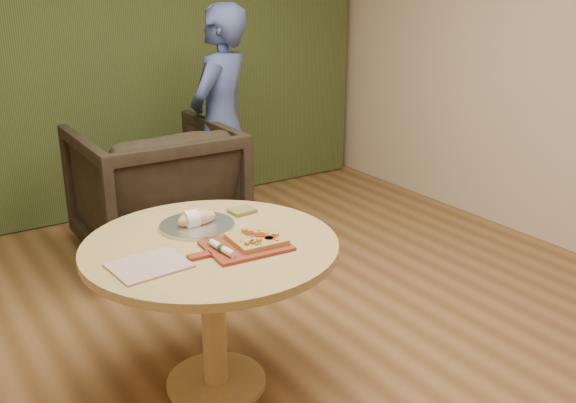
# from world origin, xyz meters

# --- Properties ---
(room_shell) EXTENTS (5.04, 6.04, 2.84)m
(room_shell) POSITION_xyz_m (0.00, 0.00, 1.40)
(room_shell) COLOR brown
(room_shell) RESTS_ON ground
(curtain) EXTENTS (4.80, 0.14, 2.78)m
(curtain) POSITION_xyz_m (0.00, 2.90, 1.40)
(curtain) COLOR #2E3C1B
(curtain) RESTS_ON ground
(pedestal_table) EXTENTS (1.15, 1.15, 0.75)m
(pedestal_table) POSITION_xyz_m (-0.38, 0.25, 0.61)
(pedestal_table) COLOR tan
(pedestal_table) RESTS_ON ground
(pizza_paddle) EXTENTS (0.45, 0.30, 0.01)m
(pizza_paddle) POSITION_xyz_m (-0.29, 0.11, 0.76)
(pizza_paddle) COLOR maroon
(pizza_paddle) RESTS_ON pedestal_table
(flatbread_pizza) EXTENTS (0.23, 0.23, 0.04)m
(flatbread_pizza) POSITION_xyz_m (-0.22, 0.11, 0.78)
(flatbread_pizza) COLOR tan
(flatbread_pizza) RESTS_ON pizza_paddle
(cutlery_roll) EXTENTS (0.04, 0.20, 0.03)m
(cutlery_roll) POSITION_xyz_m (-0.40, 0.10, 0.78)
(cutlery_roll) COLOR white
(cutlery_roll) RESTS_ON pizza_paddle
(newspaper) EXTENTS (0.32, 0.27, 0.01)m
(newspaper) POSITION_xyz_m (-0.71, 0.16, 0.76)
(newspaper) COLOR silver
(newspaper) RESTS_ON pedestal_table
(serving_tray) EXTENTS (0.36, 0.36, 0.02)m
(serving_tray) POSITION_xyz_m (-0.35, 0.45, 0.76)
(serving_tray) COLOR silver
(serving_tray) RESTS_ON pedestal_table
(bread_roll) EXTENTS (0.19, 0.09, 0.09)m
(bread_roll) POSITION_xyz_m (-0.36, 0.45, 0.79)
(bread_roll) COLOR #DDB587
(bread_roll) RESTS_ON serving_tray
(green_packet) EXTENTS (0.13, 0.11, 0.02)m
(green_packet) POSITION_xyz_m (-0.08, 0.50, 0.76)
(green_packet) COLOR #525C29
(green_packet) RESTS_ON pedestal_table
(armchair) EXTENTS (1.01, 0.95, 1.03)m
(armchair) POSITION_xyz_m (0.00, 1.89, 0.51)
(armchair) COLOR black
(armchair) RESTS_ON ground
(person_standing) EXTENTS (0.75, 0.69, 1.71)m
(person_standing) POSITION_xyz_m (0.58, 1.96, 0.85)
(person_standing) COLOR #36477F
(person_standing) RESTS_ON ground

